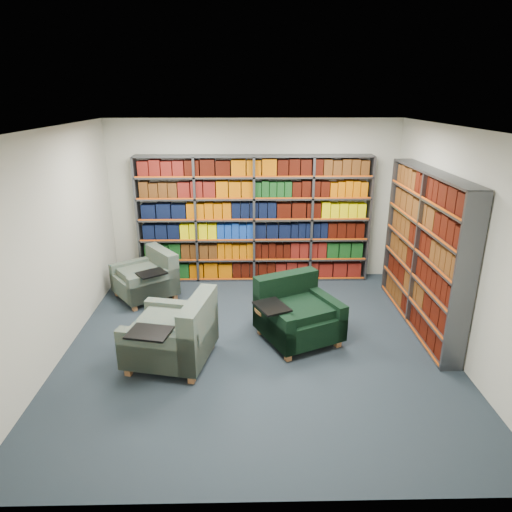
{
  "coord_description": "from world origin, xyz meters",
  "views": [
    {
      "loc": [
        -0.12,
        -5.35,
        3.17
      ],
      "look_at": [
        0.0,
        0.6,
        1.05
      ],
      "focal_mm": 32.0,
      "sensor_mm": 36.0,
      "label": 1
    }
  ],
  "objects_px": {
    "chair_teal_left": "(149,279)",
    "coffee_table": "(285,310)",
    "chair_green_right": "(295,315)",
    "chair_teal_front": "(177,336)"
  },
  "relations": [
    {
      "from": "chair_green_right",
      "to": "chair_teal_front",
      "type": "relative_size",
      "value": 1.01
    },
    {
      "from": "chair_green_right",
      "to": "chair_teal_front",
      "type": "xyz_separation_m",
      "value": [
        -1.51,
        -0.58,
        0.01
      ]
    },
    {
      "from": "chair_green_right",
      "to": "coffee_table",
      "type": "relative_size",
      "value": 1.45
    },
    {
      "from": "chair_teal_left",
      "to": "coffee_table",
      "type": "height_order",
      "value": "chair_teal_left"
    },
    {
      "from": "chair_teal_left",
      "to": "chair_green_right",
      "type": "xyz_separation_m",
      "value": [
        2.26,
        -1.4,
        0.03
      ]
    },
    {
      "from": "chair_teal_front",
      "to": "chair_teal_left",
      "type": "bearing_deg",
      "value": 110.5
    },
    {
      "from": "coffee_table",
      "to": "chair_green_right",
      "type": "bearing_deg",
      "value": -53.35
    },
    {
      "from": "chair_green_right",
      "to": "coffee_table",
      "type": "xyz_separation_m",
      "value": [
        -0.13,
        0.17,
        -0.02
      ]
    },
    {
      "from": "chair_green_right",
      "to": "chair_teal_front",
      "type": "distance_m",
      "value": 1.62
    },
    {
      "from": "chair_teal_left",
      "to": "chair_green_right",
      "type": "relative_size",
      "value": 0.96
    }
  ]
}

